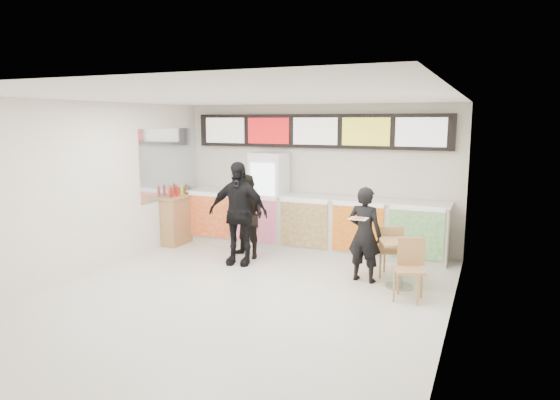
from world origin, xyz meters
The scene contains 15 objects.
floor centered at (0.00, 0.00, 0.00)m, with size 7.00×7.00×0.00m, color beige.
ceiling centered at (0.00, 0.00, 3.00)m, with size 7.00×7.00×0.00m, color white.
wall_back centered at (0.00, 3.50, 1.50)m, with size 6.00×6.00×0.00m, color silver.
wall_left centered at (-3.00, 0.00, 1.50)m, with size 7.00×7.00×0.00m, color silver.
wall_right centered at (3.00, 0.00, 1.50)m, with size 7.00×7.00×0.00m, color silver.
service_counter centered at (0.00, 3.09, 0.57)m, with size 5.56×0.77×1.14m.
menu_board centered at (0.00, 3.41, 2.45)m, with size 5.50×0.14×0.70m.
drinks_fridge centered at (-0.93, 3.11, 1.00)m, with size 0.70×0.67×2.00m.
mirror_panel centered at (-2.99, 2.45, 1.75)m, with size 0.01×2.00×1.50m, color #B2B7BF.
customer_main centered at (1.53, 1.52, 0.80)m, with size 0.58×0.38×1.60m, color black.
customer_left centered at (-0.93, 2.04, 0.82)m, with size 0.80×0.62×1.64m, color black.
customer_mid centered at (-0.89, 1.60, 0.96)m, with size 1.13×0.47×1.93m, color black.
pizza_slice centered at (1.53, 1.07, 1.16)m, with size 0.36×0.36×0.02m.
cafe_table centered at (2.14, 1.43, 0.53)m, with size 0.99×1.61×0.92m.
condiment_ledge centered at (-2.82, 2.49, 0.54)m, with size 0.38×0.94×1.25m.
Camera 1 is at (3.43, -6.45, 2.67)m, focal length 32.00 mm.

